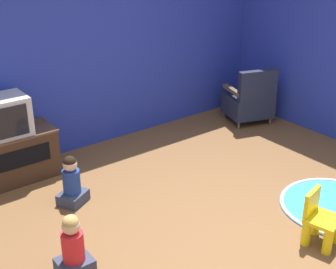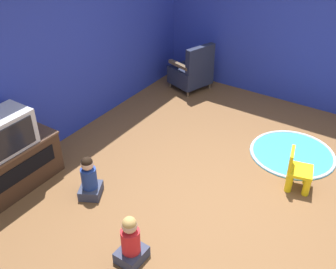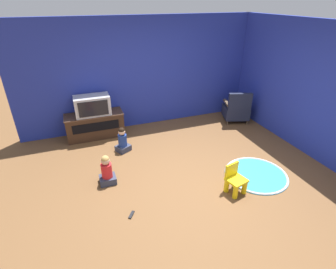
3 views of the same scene
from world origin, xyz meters
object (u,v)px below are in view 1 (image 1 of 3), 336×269
child_watching_left (73,248)px  child_watching_center (72,183)px  yellow_kid_chair (320,223)px  black_armchair (250,101)px

child_watching_left → child_watching_center: (0.47, 0.96, -0.01)m
child_watching_left → child_watching_center: child_watching_left is taller
child_watching_left → child_watching_center: 1.07m
child_watching_left → child_watching_center: bearing=64.7°
child_watching_left → child_watching_center: size_ratio=1.02×
yellow_kid_chair → child_watching_center: child_watching_center is taller
child_watching_left → black_armchair: bearing=22.6°
black_armchair → yellow_kid_chair: size_ratio=1.65×
yellow_kid_chair → child_watching_left: 2.14m
black_armchair → child_watching_left: 3.76m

